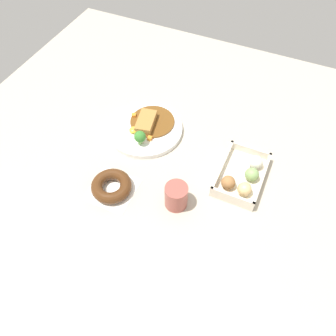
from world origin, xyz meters
The scene contains 5 objects.
ground_plane centered at (0.00, 0.00, 0.00)m, with size 1.60×1.60×0.00m, color #B2A893.
curry_plate centered at (0.17, 0.16, 0.01)m, with size 0.26×0.26×0.07m.
donut_box centered at (0.10, -0.20, 0.02)m, with size 0.20×0.13×0.05m.
chocolate_ring_donut centered at (-0.09, 0.15, 0.02)m, with size 0.14×0.14×0.04m.
coffee_mug centered at (-0.06, -0.05, 0.04)m, with size 0.07×0.07×0.08m, color #9E4C42.
Camera 1 is at (-0.53, -0.23, 0.85)m, focal length 35.53 mm.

